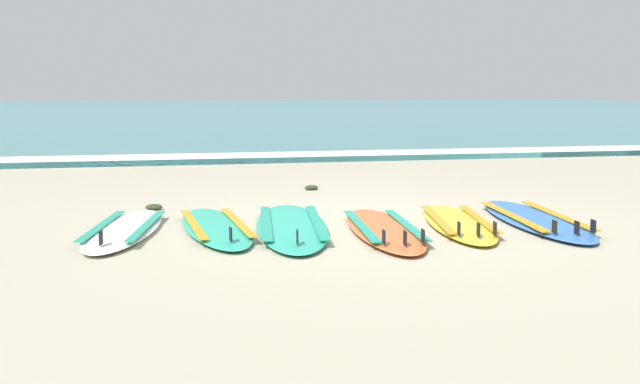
{
  "coord_description": "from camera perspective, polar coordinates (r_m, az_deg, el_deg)",
  "views": [
    {
      "loc": [
        -2.03,
        -7.08,
        1.29
      ],
      "look_at": [
        -0.29,
        0.56,
        0.25
      ],
      "focal_mm": 44.24,
      "sensor_mm": 36.0,
      "label": 1
    }
  ],
  "objects": [
    {
      "name": "ground_plane",
      "position": [
        7.48,
        3.12,
        -2.39
      ],
      "size": [
        80.0,
        80.0,
        0.0
      ],
      "primitive_type": "plane",
      "color": "#B7AD93"
    },
    {
      "name": "surfboard_3",
      "position": [
        7.07,
        4.62,
        -2.69
      ],
      "size": [
        0.83,
        2.34,
        0.18
      ],
      "color": "orange",
      "rests_on": "ground"
    },
    {
      "name": "surfboard_4",
      "position": [
        7.48,
        9.97,
        -2.21
      ],
      "size": [
        0.98,
        2.26,
        0.18
      ],
      "color": "yellow",
      "rests_on": "ground"
    },
    {
      "name": "seaweed_clump_mid_sand",
      "position": [
        10.01,
        -0.63,
        0.32
      ],
      "size": [
        0.17,
        0.14,
        0.06
      ],
      "primitive_type": "ellipsoid",
      "color": "#2D381E",
      "rests_on": "ground"
    },
    {
      "name": "sea",
      "position": [
        43.36,
        -10.18,
        5.81
      ],
      "size": [
        80.0,
        60.0,
        0.1
      ],
      "primitive_type": "cube",
      "color": "teal",
      "rests_on": "ground"
    },
    {
      "name": "surfboard_0",
      "position": [
        7.25,
        -13.95,
        -2.63
      ],
      "size": [
        0.96,
        2.29,
        0.18
      ],
      "color": "white",
      "rests_on": "ground"
    },
    {
      "name": "wave_foam_strip",
      "position": [
        14.04,
        -4.46,
        2.49
      ],
      "size": [
        80.0,
        1.09,
        0.11
      ],
      "primitive_type": "cube",
      "color": "white",
      "rests_on": "ground"
    },
    {
      "name": "surfboard_5",
      "position": [
        7.84,
        15.27,
        -1.91
      ],
      "size": [
        0.93,
        2.53,
        0.18
      ],
      "color": "#3875CC",
      "rests_on": "ground"
    },
    {
      "name": "seaweed_clump_near_shoreline",
      "position": [
        8.55,
        -11.92,
        -1.07
      ],
      "size": [
        0.18,
        0.14,
        0.06
      ],
      "primitive_type": "ellipsoid",
      "color": "#2D381E",
      "rests_on": "ground"
    },
    {
      "name": "surfboard_2",
      "position": [
        7.21,
        -2.08,
        -2.47
      ],
      "size": [
        1.0,
        2.64,
        0.18
      ],
      "color": "#2DB793",
      "rests_on": "ground"
    },
    {
      "name": "surfboard_1",
      "position": [
        7.22,
        -7.55,
        -2.52
      ],
      "size": [
        0.66,
        2.25,
        0.18
      ],
      "color": "#2DB793",
      "rests_on": "ground"
    }
  ]
}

